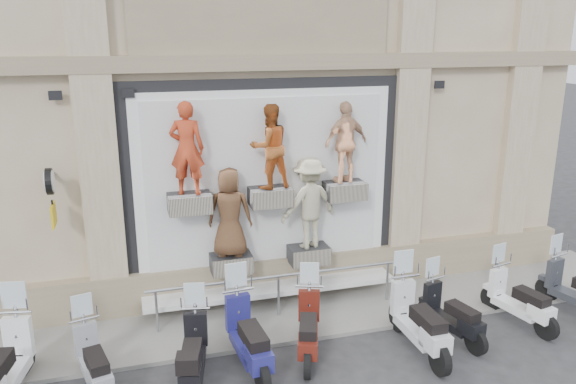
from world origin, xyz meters
name	(u,v)px	position (x,y,z in m)	size (l,w,h in m)	color
ground	(311,376)	(0.00, 0.00, 0.00)	(90.00, 90.00, 0.00)	#2B2B2E
sidewalk	(277,314)	(0.00, 2.10, 0.04)	(16.00, 2.20, 0.08)	gray
building	(224,7)	(0.00, 7.00, 6.00)	(14.00, 8.60, 12.00)	#C6AF90
shop_vitrine	(272,191)	(0.08, 2.74, 2.38)	(5.60, 0.93, 4.30)	black
guard_rail	(279,297)	(0.00, 2.00, 0.47)	(5.06, 0.10, 0.93)	#9EA0A5
clock_sign_bracket	(51,190)	(-3.90, 2.47, 2.80)	(0.10, 0.80, 1.02)	black
scooter_b	(2,353)	(-4.60, 0.65, 0.84)	(0.60, 2.06, 1.67)	white
scooter_c	(92,351)	(-3.34, 0.59, 0.70)	(0.50, 1.72, 1.40)	gray
scooter_d	(193,343)	(-1.84, 0.34, 0.73)	(0.53, 1.81, 1.47)	black
scooter_e	(248,324)	(-0.92, 0.51, 0.82)	(0.59, 2.01, 1.63)	navy
scooter_f	(308,317)	(0.15, 0.62, 0.74)	(0.53, 1.82, 1.48)	#4F150D
scooter_g	(420,309)	(2.03, 0.21, 0.82)	(0.59, 2.01, 1.64)	silver
scooter_h	(452,304)	(2.82, 0.43, 0.69)	(0.50, 1.70, 1.38)	black
scooter_i	(520,289)	(4.34, 0.54, 0.72)	(0.51, 1.77, 1.43)	white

